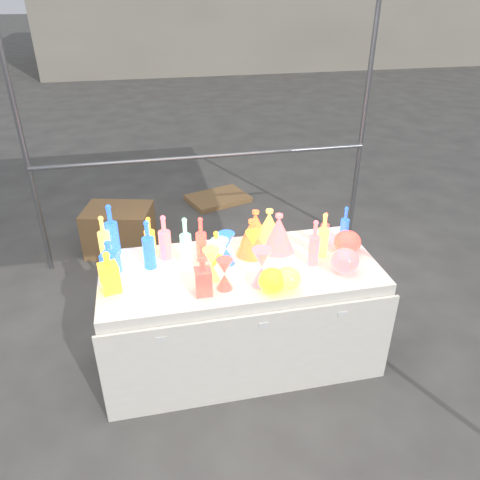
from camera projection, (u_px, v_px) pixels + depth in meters
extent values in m
plane|color=#63615C|center=(240.00, 353.00, 3.41)|extent=(80.00, 80.00, 0.00)
cylinder|color=gray|center=(23.00, 145.00, 3.83)|extent=(0.04, 0.04, 2.40)
cylinder|color=gray|center=(363.00, 124.00, 4.38)|extent=(0.04, 0.04, 2.40)
cylinder|color=gray|center=(206.00, 157.00, 4.18)|extent=(3.00, 0.04, 0.04)
cube|color=white|center=(240.00, 312.00, 3.23)|extent=(1.80, 0.80, 0.75)
cube|color=white|center=(254.00, 358.00, 2.89)|extent=(1.84, 0.02, 0.68)
cube|color=white|center=(161.00, 340.00, 2.65)|extent=(0.06, 0.00, 0.03)
cube|color=white|center=(263.00, 325.00, 2.76)|extent=(0.06, 0.00, 0.03)
cube|color=white|center=(343.00, 314.00, 2.85)|extent=(0.06, 0.00, 0.03)
cube|color=#9F7547|center=(120.00, 230.00, 4.60)|extent=(0.72, 0.60, 0.46)
cube|color=#9F7547|center=(218.00, 198.00, 5.74)|extent=(0.82, 0.70, 0.06)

